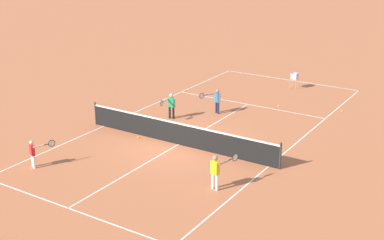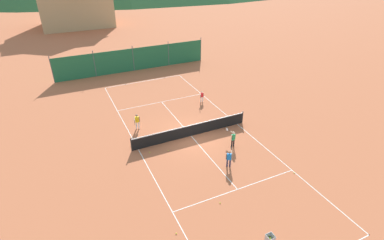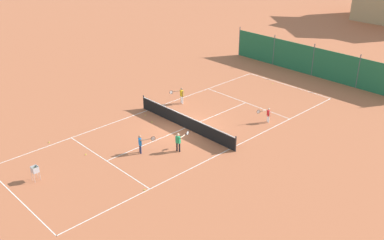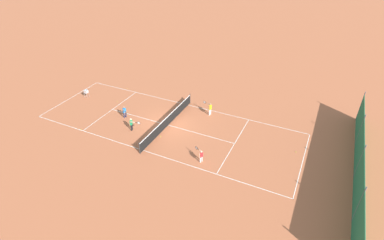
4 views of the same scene
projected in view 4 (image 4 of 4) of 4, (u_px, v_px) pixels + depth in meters
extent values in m
plane|color=#B7603D|center=(168.00, 125.00, 27.41)|extent=(600.00, 600.00, 0.00)
cube|color=white|center=(302.00, 162.00, 23.07)|extent=(8.25, 0.05, 0.01)
cube|color=white|center=(71.00, 98.00, 31.75)|extent=(8.25, 0.05, 0.01)
cube|color=white|center=(188.00, 105.00, 30.51)|extent=(0.05, 23.85, 0.01)
cube|color=white|center=(143.00, 150.00, 24.31)|extent=(0.05, 23.85, 0.01)
cube|color=white|center=(235.00, 144.00, 25.08)|extent=(8.20, 0.05, 0.01)
cube|color=white|center=(112.00, 110.00, 29.75)|extent=(8.20, 0.05, 0.01)
cube|color=white|center=(168.00, 125.00, 27.41)|extent=(0.05, 12.80, 0.01)
cylinder|color=#2D2D2D|center=(190.00, 98.00, 30.57)|extent=(0.08, 0.08, 1.06)
cylinder|color=#2D2D2D|center=(140.00, 148.00, 23.68)|extent=(0.08, 0.08, 1.06)
cube|color=black|center=(168.00, 121.00, 27.17)|extent=(9.10, 0.02, 0.91)
cube|color=white|center=(168.00, 117.00, 26.91)|extent=(9.10, 0.04, 0.06)
cube|color=#236B42|center=(359.00, 163.00, 21.05)|extent=(17.20, 0.04, 2.60)
cylinder|color=#59595E|center=(361.00, 106.00, 27.47)|extent=(0.08, 0.08, 2.90)
cylinder|color=#59595E|center=(360.00, 130.00, 24.22)|extent=(0.08, 0.08, 2.90)
cylinder|color=#59595E|center=(360.00, 161.00, 20.97)|extent=(0.08, 0.08, 2.90)
cylinder|color=#59595E|center=(359.00, 204.00, 17.72)|extent=(0.08, 0.08, 2.90)
cylinder|color=white|center=(209.00, 112.00, 28.71)|extent=(0.11, 0.11, 0.60)
cylinder|color=white|center=(210.00, 112.00, 28.83)|extent=(0.11, 0.11, 0.60)
cube|color=yellow|center=(210.00, 107.00, 28.48)|extent=(0.32, 0.23, 0.46)
sphere|color=#A37556|center=(210.00, 104.00, 28.29)|extent=(0.18, 0.18, 0.18)
cylinder|color=#A37556|center=(209.00, 108.00, 28.36)|extent=(0.07, 0.07, 0.46)
cylinder|color=#A37556|center=(209.00, 104.00, 28.62)|extent=(0.18, 0.47, 0.07)
cylinder|color=black|center=(207.00, 103.00, 28.80)|extent=(0.08, 0.21, 0.03)
torus|color=black|center=(205.00, 102.00, 28.94)|extent=(0.09, 0.28, 0.28)
cylinder|color=silver|center=(205.00, 102.00, 28.94)|extent=(0.06, 0.24, 0.25)
cylinder|color=#23284C|center=(126.00, 115.00, 28.41)|extent=(0.10, 0.10, 0.57)
cylinder|color=#23284C|center=(124.00, 115.00, 28.32)|extent=(0.10, 0.10, 0.57)
cube|color=blue|center=(124.00, 110.00, 28.09)|extent=(0.32, 0.26, 0.44)
sphere|color=#A37556|center=(124.00, 107.00, 27.91)|extent=(0.17, 0.17, 0.17)
cylinder|color=#A37556|center=(126.00, 110.00, 28.18)|extent=(0.06, 0.06, 0.44)
cylinder|color=#A37556|center=(123.00, 110.00, 27.76)|extent=(0.26, 0.42, 0.06)
cylinder|color=black|center=(125.00, 112.00, 27.54)|extent=(0.12, 0.19, 0.03)
torus|color=black|center=(126.00, 113.00, 27.38)|extent=(0.15, 0.26, 0.28)
cylinder|color=silver|center=(126.00, 113.00, 27.38)|extent=(0.12, 0.22, 0.25)
cylinder|color=black|center=(132.00, 127.00, 26.68)|extent=(0.10, 0.10, 0.58)
cylinder|color=black|center=(131.00, 128.00, 26.53)|extent=(0.10, 0.10, 0.58)
cube|color=#239E5B|center=(131.00, 122.00, 26.32)|extent=(0.31, 0.22, 0.45)
sphere|color=beige|center=(131.00, 119.00, 26.14)|extent=(0.18, 0.18, 0.18)
cylinder|color=beige|center=(132.00, 121.00, 26.47)|extent=(0.07, 0.07, 0.45)
cylinder|color=beige|center=(133.00, 122.00, 26.04)|extent=(0.17, 0.45, 0.07)
cylinder|color=black|center=(136.00, 123.00, 25.99)|extent=(0.08, 0.21, 0.03)
torus|color=black|center=(139.00, 123.00, 25.94)|extent=(0.09, 0.28, 0.28)
cylinder|color=silver|center=(139.00, 123.00, 25.94)|extent=(0.06, 0.24, 0.25)
cylinder|color=white|center=(200.00, 160.00, 22.94)|extent=(0.09, 0.09, 0.51)
cylinder|color=white|center=(202.00, 159.00, 23.03)|extent=(0.09, 0.09, 0.51)
cube|color=red|center=(201.00, 155.00, 22.74)|extent=(0.28, 0.22, 0.40)
sphere|color=beige|center=(201.00, 152.00, 22.58)|extent=(0.16, 0.16, 0.16)
cylinder|color=beige|center=(200.00, 156.00, 22.65)|extent=(0.06, 0.06, 0.40)
cylinder|color=beige|center=(201.00, 151.00, 22.87)|extent=(0.21, 0.39, 0.06)
cylinder|color=black|center=(198.00, 149.00, 23.05)|extent=(0.10, 0.18, 0.03)
torus|color=black|center=(196.00, 148.00, 23.19)|extent=(0.13, 0.27, 0.28)
cylinder|color=silver|center=(196.00, 148.00, 23.19)|extent=(0.10, 0.23, 0.25)
sphere|color=#CCE033|center=(81.00, 129.00, 26.80)|extent=(0.07, 0.07, 0.07)
sphere|color=#CCE033|center=(117.00, 102.00, 31.04)|extent=(0.07, 0.07, 0.07)
sphere|color=#CCE033|center=(170.00, 111.00, 29.51)|extent=(0.07, 0.07, 0.07)
sphere|color=#CCE033|center=(161.00, 137.00, 25.87)|extent=(0.07, 0.07, 0.07)
sphere|color=#CCE033|center=(127.00, 88.00, 33.61)|extent=(0.07, 0.07, 0.07)
sphere|color=#CCE033|center=(179.00, 106.00, 30.31)|extent=(0.07, 0.07, 0.07)
sphere|color=#CCE033|center=(296.00, 152.00, 24.09)|extent=(0.07, 0.07, 0.07)
cylinder|color=#B7B7BC|center=(87.00, 94.00, 31.91)|extent=(0.02, 0.02, 0.55)
cylinder|color=#B7B7BC|center=(84.00, 95.00, 31.65)|extent=(0.02, 0.02, 0.55)
cylinder|color=#B7B7BC|center=(89.00, 95.00, 31.78)|extent=(0.02, 0.02, 0.55)
cylinder|color=#B7B7BC|center=(87.00, 96.00, 31.53)|extent=(0.02, 0.02, 0.55)
cube|color=#B7B7BC|center=(86.00, 93.00, 31.56)|extent=(0.34, 0.34, 0.02)
cube|color=#B7B7BC|center=(85.00, 91.00, 31.54)|extent=(0.34, 0.02, 0.34)
cube|color=#B7B7BC|center=(87.00, 92.00, 31.41)|extent=(0.34, 0.02, 0.34)
cube|color=#B7B7BC|center=(87.00, 91.00, 31.60)|extent=(0.02, 0.34, 0.34)
cube|color=#B7B7BC|center=(85.00, 92.00, 31.35)|extent=(0.02, 0.34, 0.34)
sphere|color=#CCE033|center=(86.00, 93.00, 31.43)|extent=(0.07, 0.07, 0.07)
sphere|color=#CCE033|center=(85.00, 92.00, 31.55)|extent=(0.07, 0.07, 0.07)
sphere|color=#CCE033|center=(88.00, 92.00, 31.59)|extent=(0.07, 0.07, 0.07)
sphere|color=#CCE033|center=(87.00, 92.00, 31.58)|extent=(0.07, 0.07, 0.07)
sphere|color=#CCE033|center=(86.00, 92.00, 31.65)|extent=(0.07, 0.07, 0.07)
sphere|color=#CCE033|center=(87.00, 92.00, 31.65)|extent=(0.07, 0.07, 0.07)
sphere|color=#CCE033|center=(85.00, 92.00, 31.50)|extent=(0.07, 0.07, 0.07)
sphere|color=#CCE033|center=(87.00, 92.00, 31.47)|extent=(0.07, 0.07, 0.07)
sphere|color=#CCE033|center=(85.00, 92.00, 31.48)|extent=(0.07, 0.07, 0.07)
sphere|color=#CCE033|center=(85.00, 92.00, 31.57)|extent=(0.07, 0.07, 0.07)
sphere|color=#CCE033|center=(87.00, 91.00, 31.63)|extent=(0.07, 0.07, 0.07)
sphere|color=#CCE033|center=(86.00, 92.00, 31.43)|extent=(0.07, 0.07, 0.07)
sphere|color=#CCE033|center=(86.00, 91.00, 31.51)|extent=(0.07, 0.07, 0.07)
sphere|color=#CCE033|center=(87.00, 91.00, 31.53)|extent=(0.07, 0.07, 0.07)
sphere|color=#CCE033|center=(87.00, 91.00, 31.49)|extent=(0.07, 0.07, 0.07)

